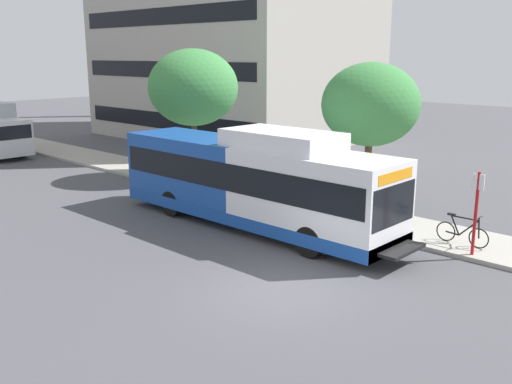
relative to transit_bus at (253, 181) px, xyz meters
name	(u,v)px	position (x,y,z in m)	size (l,w,h in m)	color
ground_plane	(115,229)	(-3.62, 3.47, -1.70)	(120.00, 120.00, 0.00)	#4C4C51
sidewalk_curb	(283,201)	(3.38, 1.47, -1.63)	(3.00, 56.00, 0.14)	#A8A399
transit_bus	(253,181)	(0.00, 0.00, 0.00)	(2.58, 12.25, 3.65)	white
bus_stop_sign_pole	(476,207)	(2.18, -7.27, -0.05)	(0.10, 0.36, 2.60)	red
bicycle_parked	(462,232)	(2.87, -6.62, -1.14)	(0.52, 1.76, 1.02)	black
street_tree_near_stop	(370,105)	(4.54, -1.92, 2.56)	(3.77, 3.77, 5.74)	#4C3823
street_tree_mid_block	(193,88)	(4.07, 7.91, 2.85)	(4.42, 4.42, 6.30)	#4C3823
lattice_comm_tower	(109,2)	(18.24, 36.75, 9.38)	(1.10, 1.10, 32.97)	#B7B7BC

